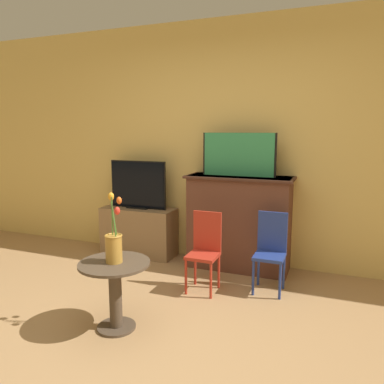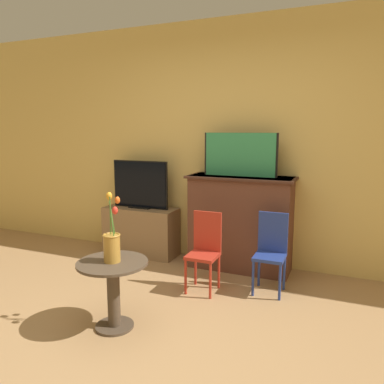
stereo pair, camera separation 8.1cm
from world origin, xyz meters
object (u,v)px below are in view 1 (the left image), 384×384
(vase_tulips, at_px, (114,244))
(painting, at_px, (239,155))
(tv_monitor, at_px, (138,185))
(chair_blue, at_px, (271,248))
(chair_red, at_px, (205,247))

(vase_tulips, bearing_deg, painting, 71.47)
(tv_monitor, relative_size, chair_blue, 0.96)
(tv_monitor, distance_m, chair_red, 1.34)
(tv_monitor, bearing_deg, vase_tulips, -66.61)
(tv_monitor, bearing_deg, chair_blue, -15.29)
(chair_red, height_order, chair_blue, same)
(painting, xyz_separation_m, tv_monitor, (-1.22, 0.00, -0.40))
(painting, height_order, chair_red, painting)
(chair_red, relative_size, vase_tulips, 1.42)
(tv_monitor, height_order, chair_blue, tv_monitor)
(tv_monitor, distance_m, vase_tulips, 1.74)
(vase_tulips, bearing_deg, tv_monitor, 113.39)
(painting, xyz_separation_m, chair_red, (-0.14, -0.66, -0.83))
(painting, distance_m, tv_monitor, 1.28)
(chair_red, relative_size, chair_blue, 1.00)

